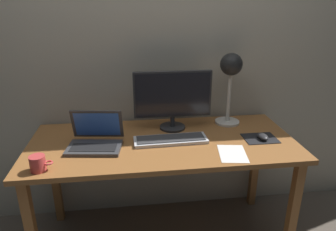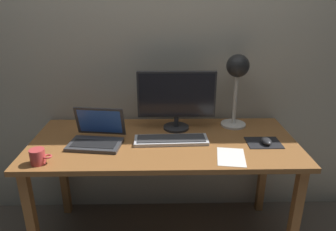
{
  "view_description": "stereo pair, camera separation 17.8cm",
  "coord_description": "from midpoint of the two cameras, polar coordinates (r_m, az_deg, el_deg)",
  "views": [
    {
      "loc": [
        -0.19,
        -1.7,
        1.56
      ],
      "look_at": [
        0.03,
        -0.05,
        0.92
      ],
      "focal_mm": 33.26,
      "sensor_mm": 36.0,
      "label": 1
    },
    {
      "loc": [
        -0.01,
        -1.71,
        1.56
      ],
      "look_at": [
        0.03,
        -0.05,
        0.92
      ],
      "focal_mm": 33.26,
      "sensor_mm": 36.0,
      "label": 2
    }
  ],
  "objects": [
    {
      "name": "desk",
      "position": [
        1.93,
        -3.6,
        -6.77
      ],
      "size": [
        1.6,
        0.7,
        0.74
      ],
      "color": "#935B2D",
      "rests_on": "ground"
    },
    {
      "name": "monitor",
      "position": [
        1.98,
        -1.71,
        3.34
      ],
      "size": [
        0.5,
        0.17,
        0.38
      ],
      "color": "#28282B",
      "rests_on": "desk"
    },
    {
      "name": "keyboard_main",
      "position": [
        1.87,
        -2.24,
        -4.51
      ],
      "size": [
        0.44,
        0.15,
        0.03
      ],
      "color": "silver",
      "rests_on": "desk"
    },
    {
      "name": "coffee_mug",
      "position": [
        1.72,
        -25.5,
        -8.01
      ],
      "size": [
        0.11,
        0.08,
        0.08
      ],
      "color": "#CC3F3F",
      "rests_on": "desk"
    },
    {
      "name": "desk_lamp",
      "position": [
        2.06,
        9.0,
        7.7
      ],
      "size": [
        0.17,
        0.17,
        0.48
      ],
      "color": "beige",
      "rests_on": "desk"
    },
    {
      "name": "mouse",
      "position": [
        1.95,
        14.53,
        -3.81
      ],
      "size": [
        0.06,
        0.1,
        0.03
      ],
      "primitive_type": "ellipsoid",
      "color": "#28282B",
      "rests_on": "mousepad"
    },
    {
      "name": "paper_sheet_near_mouse",
      "position": [
        1.76,
        8.92,
        -6.99
      ],
      "size": [
        0.18,
        0.23,
        0.0
      ],
      "primitive_type": "cube",
      "rotation": [
        0.0,
        0.0,
        -0.15
      ],
      "color": "white",
      "rests_on": "desk"
    },
    {
      "name": "laptop",
      "position": [
        1.87,
        -15.79,
        -3.77
      ],
      "size": [
        0.33,
        0.27,
        0.2
      ],
      "color": "#38383A",
      "rests_on": "desk"
    },
    {
      "name": "back_wall",
      "position": [
        2.12,
        -4.76,
        13.98
      ],
      "size": [
        4.8,
        0.06,
        2.6
      ],
      "primitive_type": "cube",
      "color": "#B2A893",
      "rests_on": "ground"
    },
    {
      "name": "mousepad",
      "position": [
        1.97,
        14.06,
        -4.14
      ],
      "size": [
        0.2,
        0.16,
        0.0
      ],
      "primitive_type": "cube",
      "color": "black",
      "rests_on": "desk"
    }
  ]
}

